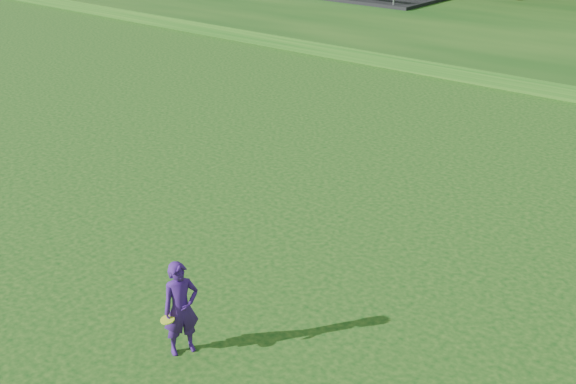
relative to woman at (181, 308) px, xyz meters
The scene contains 3 objects.
ground 1.06m from the woman, 159.70° to the right, with size 140.00×140.00×0.00m, color #0D4612.
walking_path 19.80m from the woman, 91.76° to the left, with size 130.00×1.60×0.04m, color gray.
woman is the anchor object (origin of this frame).
Camera 1 is at (8.39, -6.46, 7.39)m, focal length 45.00 mm.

